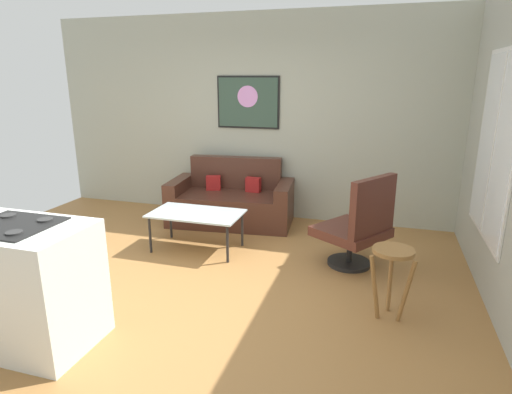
# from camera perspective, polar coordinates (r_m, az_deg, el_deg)

# --- Properties ---
(ground) EXTENTS (6.40, 6.40, 0.04)m
(ground) POSITION_cam_1_polar(r_m,az_deg,el_deg) (4.23, -8.16, -12.30)
(ground) COLOR #A2703C
(back_wall) EXTENTS (6.40, 0.05, 2.80)m
(back_wall) POSITION_cam_1_polar(r_m,az_deg,el_deg) (6.04, 1.11, 10.47)
(back_wall) COLOR #A8AC9A
(back_wall) RESTS_ON ground
(couch) EXTENTS (1.73, 0.97, 0.87)m
(couch) POSITION_cam_1_polar(r_m,az_deg,el_deg) (5.90, -3.28, -0.65)
(couch) COLOR #49281D
(couch) RESTS_ON ground
(coffee_table) EXTENTS (1.05, 0.60, 0.45)m
(coffee_table) POSITION_cam_1_polar(r_m,az_deg,el_deg) (4.97, -7.98, -2.47)
(coffee_table) COLOR silver
(coffee_table) RESTS_ON ground
(armchair) EXTENTS (0.89, 0.89, 1.01)m
(armchair) POSITION_cam_1_polar(r_m,az_deg,el_deg) (4.56, 13.55, -3.80)
(armchair) COLOR black
(armchair) RESTS_ON ground
(bar_stool) EXTENTS (0.38, 0.38, 0.61)m
(bar_stool) POSITION_cam_1_polar(r_m,az_deg,el_deg) (3.70, 17.78, -8.47)
(bar_stool) COLOR olive
(bar_stool) RESTS_ON ground
(wall_painting) EXTENTS (0.90, 0.03, 0.72)m
(wall_painting) POSITION_cam_1_polar(r_m,az_deg,el_deg) (6.04, -1.09, 12.56)
(wall_painting) COLOR black
(window) EXTENTS (0.03, 1.33, 1.71)m
(window) POSITION_cam_1_polar(r_m,az_deg,el_deg) (4.41, 29.34, 5.93)
(window) COLOR silver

